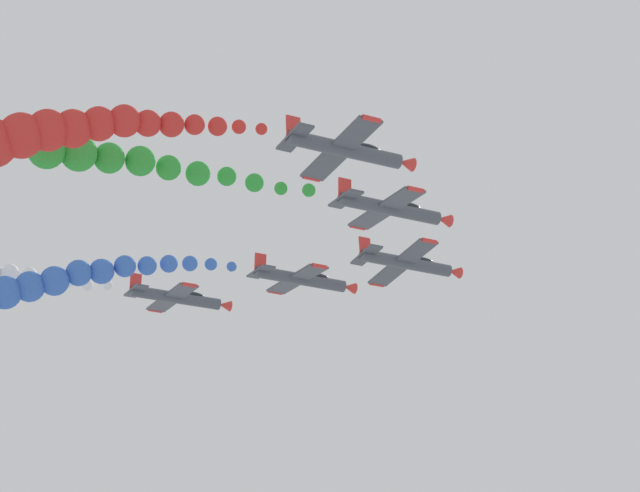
# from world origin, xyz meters

# --- Properties ---
(airplane_lead) EXTENTS (9.54, 10.35, 2.59)m
(airplane_lead) POSITION_xyz_m (-0.15, 8.84, 79.50)
(airplane_lead) COLOR #474C56
(airplane_left_inner) EXTENTS (9.57, 10.35, 2.34)m
(airplane_left_inner) POSITION_xyz_m (-8.21, 2.38, 79.49)
(airplane_left_inner) COLOR #474C56
(smoke_trail_left_inner) EXTENTS (6.03, 27.43, 10.31)m
(smoke_trail_left_inner) POSITION_xyz_m (-10.60, -23.91, 74.31)
(smoke_trail_left_inner) COLOR blue
(airplane_right_inner) EXTENTS (9.57, 10.35, 2.33)m
(airplane_right_inner) POSITION_xyz_m (9.66, 1.50, 79.61)
(airplane_right_inner) COLOR #474C56
(smoke_trail_right_inner) EXTENTS (2.87, 22.59, 3.23)m
(smoke_trail_right_inner) POSITION_xyz_m (10.10, -21.33, 78.80)
(smoke_trail_right_inner) COLOR green
(airplane_left_outer) EXTENTS (9.57, 10.35, 2.33)m
(airplane_left_outer) POSITION_xyz_m (-18.61, -5.86, 79.58)
(airplane_left_outer) COLOR #474C56
(smoke_trail_left_outer) EXTENTS (2.33, 14.64, 2.41)m
(smoke_trail_left_outer) POSITION_xyz_m (-18.43, -22.48, 79.20)
(smoke_trail_left_outer) COLOR white
(airplane_right_outer) EXTENTS (9.56, 10.35, 2.44)m
(airplane_right_outer) POSITION_xyz_m (17.53, -6.81, 79.64)
(airplane_right_outer) COLOR #474C56
(smoke_trail_right_outer) EXTENTS (4.67, 21.45, 6.96)m
(smoke_trail_right_outer) POSITION_xyz_m (15.87, -28.41, 76.59)
(smoke_trail_right_outer) COLOR red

